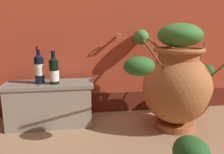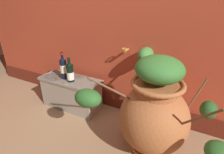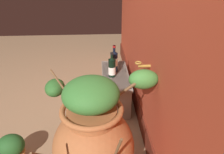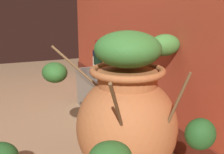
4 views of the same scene
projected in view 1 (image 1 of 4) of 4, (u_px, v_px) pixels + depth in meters
name	position (u px, v px, depth m)	size (l,w,h in m)	color
terracotta_urn	(177.00, 80.00, 1.83)	(1.04, 0.87, 0.89)	#B26638
stone_ledge	(50.00, 102.00, 1.94)	(0.75, 0.30, 0.38)	#9E9384
wine_bottle_left	(54.00, 71.00, 1.85)	(0.08, 0.08, 0.28)	black
wine_bottle_middle	(39.00, 68.00, 1.86)	(0.08, 0.08, 0.32)	black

